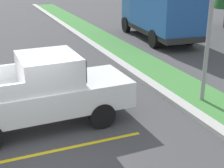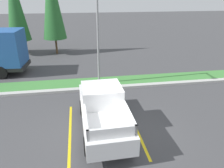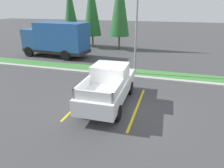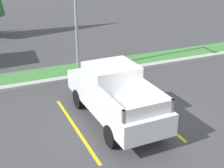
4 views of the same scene
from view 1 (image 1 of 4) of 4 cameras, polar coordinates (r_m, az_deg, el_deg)
The scene contains 7 objects.
ground_plane at distance 9.15m, azimuth -13.75°, elevation -9.91°, with size 120.00×120.00×0.00m, color #424244.
parking_line_near at distance 11.41m, azimuth -13.44°, elevation -3.46°, with size 0.12×4.80×0.01m, color yellow.
parking_line_far at distance 8.69m, azimuth -9.87°, elevation -11.30°, with size 0.12×4.80×0.01m, color yellow.
curb_strip at distance 10.83m, azimuth 13.26°, elevation -4.37°, with size 56.00×0.40×0.15m, color #B2B2AD.
grass_median at distance 11.49m, azimuth 17.74°, elevation -3.59°, with size 56.00×1.80×0.06m, color #42843D.
pickup_truck_main at distance 9.60m, azimuth -12.07°, elevation -1.31°, with size 2.07×5.27×2.10m.
cargo_truck_distant at distance 20.03m, azimuth 8.35°, elevation 12.73°, with size 6.96×2.94×3.40m.
Camera 1 is at (7.87, -0.94, 4.57)m, focal length 52.90 mm.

